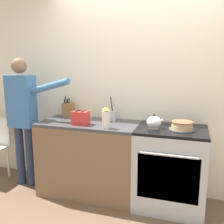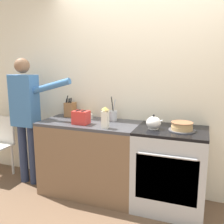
{
  "view_description": "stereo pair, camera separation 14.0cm",
  "coord_description": "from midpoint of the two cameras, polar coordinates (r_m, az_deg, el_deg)",
  "views": [
    {
      "loc": [
        0.48,
        -2.42,
        1.62
      ],
      "look_at": [
        -0.38,
        0.27,
        1.07
      ],
      "focal_mm": 40.0,
      "sensor_mm": 36.0,
      "label": 1
    },
    {
      "loc": [
        0.61,
        -2.37,
        1.62
      ],
      "look_at": [
        -0.38,
        0.27,
        1.07
      ],
      "focal_mm": 40.0,
      "sensor_mm": 36.0,
      "label": 2
    }
  ],
  "objects": [
    {
      "name": "ground_plane",
      "position": [
        2.94,
        6.94,
        -22.49
      ],
      "size": [
        16.0,
        16.0,
        0.0
      ],
      "primitive_type": "plane",
      "color": "brown"
    },
    {
      "name": "wall_back",
      "position": [
        3.08,
        10.25,
        4.87
      ],
      "size": [
        8.0,
        0.04,
        2.6
      ],
      "color": "silver",
      "rests_on": "ground_plane"
    },
    {
      "name": "counter_cabinet",
      "position": [
        3.18,
        -3.76,
        -10.38
      ],
      "size": [
        1.21,
        0.6,
        0.92
      ],
      "color": "brown",
      "rests_on": "ground_plane"
    },
    {
      "name": "stove_range",
      "position": [
        2.94,
        14.42,
        -12.56
      ],
      "size": [
        0.76,
        0.64,
        0.92
      ],
      "color": "#B7BABF",
      "rests_on": "ground_plane"
    },
    {
      "name": "layer_cake",
      "position": [
        2.76,
        17.09,
        -3.24
      ],
      "size": [
        0.28,
        0.28,
        0.09
      ],
      "color": "#4C4C51",
      "rests_on": "stove_range"
    },
    {
      "name": "tea_kettle",
      "position": [
        2.76,
        10.94,
        -2.45
      ],
      "size": [
        0.2,
        0.16,
        0.16
      ],
      "color": "white",
      "rests_on": "stove_range"
    },
    {
      "name": "knife_block",
      "position": [
        3.36,
        -8.36,
        0.59
      ],
      "size": [
        0.12,
        0.13,
        0.28
      ],
      "color": "olive",
      "rests_on": "counter_cabinet"
    },
    {
      "name": "utensil_crock",
      "position": [
        3.09,
        1.56,
        -0.77
      ],
      "size": [
        0.1,
        0.1,
        0.3
      ],
      "color": "#B7BABF",
      "rests_on": "counter_cabinet"
    },
    {
      "name": "fruit_bowl",
      "position": [
        3.24,
        -4.98,
        -0.66
      ],
      "size": [
        0.22,
        0.22,
        0.11
      ],
      "color": "silver",
      "rests_on": "counter_cabinet"
    },
    {
      "name": "toaster",
      "position": [
        2.94,
        -5.74,
        -1.23
      ],
      "size": [
        0.2,
        0.15,
        0.16
      ],
      "color": "red",
      "rests_on": "counter_cabinet"
    },
    {
      "name": "milk_carton",
      "position": [
        2.73,
        -0.09,
        -1.4
      ],
      "size": [
        0.07,
        0.07,
        0.24
      ],
      "color": "white",
      "rests_on": "counter_cabinet"
    },
    {
      "name": "person_baker",
      "position": [
        3.45,
        -18.05,
        0.34
      ],
      "size": [
        0.94,
        0.2,
        1.69
      ],
      "rotation": [
        0.0,
        0.0,
        0.18
      ],
      "color": "#283351",
      "rests_on": "ground_plane"
    }
  ]
}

